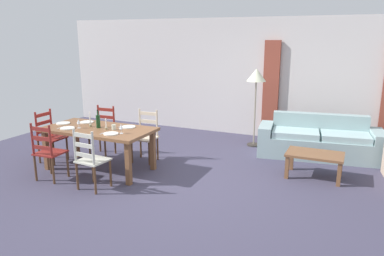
% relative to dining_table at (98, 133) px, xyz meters
% --- Properties ---
extents(ground_plane, '(9.60, 9.60, 0.02)m').
position_rel_dining_table_xyz_m(ground_plane, '(1.60, 0.13, -0.67)').
color(ground_plane, '#3F3C52').
extents(wall_far, '(9.60, 0.16, 2.70)m').
position_rel_dining_table_xyz_m(wall_far, '(1.60, 3.43, 0.69)').
color(wall_far, silver).
rests_on(wall_far, ground_plane).
extents(curtain_panel_left, '(0.35, 0.08, 2.20)m').
position_rel_dining_table_xyz_m(curtain_panel_left, '(2.23, 3.29, 0.44)').
color(curtain_panel_left, brown).
rests_on(curtain_panel_left, ground_plane).
extents(dining_table, '(1.90, 0.96, 0.75)m').
position_rel_dining_table_xyz_m(dining_table, '(0.00, 0.00, 0.00)').
color(dining_table, brown).
rests_on(dining_table, ground_plane).
extents(dining_chair_near_left, '(0.44, 0.42, 0.96)m').
position_rel_dining_table_xyz_m(dining_chair_near_left, '(-0.44, -0.74, -0.19)').
color(dining_chair_near_left, maroon).
rests_on(dining_chair_near_left, ground_plane).
extents(dining_chair_near_right, '(0.45, 0.43, 0.96)m').
position_rel_dining_table_xyz_m(dining_chair_near_right, '(0.43, -0.76, -0.19)').
color(dining_chair_near_right, beige).
rests_on(dining_chair_near_right, ground_plane).
extents(dining_chair_far_left, '(0.44, 0.42, 0.96)m').
position_rel_dining_table_xyz_m(dining_chair_far_left, '(-0.47, 0.74, -0.19)').
color(dining_chair_far_left, maroon).
rests_on(dining_chair_far_left, ground_plane).
extents(dining_chair_far_right, '(0.44, 0.42, 0.96)m').
position_rel_dining_table_xyz_m(dining_chair_far_right, '(0.48, 0.75, -0.19)').
color(dining_chair_far_right, beige).
rests_on(dining_chair_far_right, ground_plane).
extents(dining_chair_head_west, '(0.41, 0.43, 0.96)m').
position_rel_dining_table_xyz_m(dining_chair_head_west, '(-1.12, -0.01, -0.19)').
color(dining_chair_head_west, maroon).
rests_on(dining_chair_head_west, ground_plane).
extents(dinner_plate_near_left, '(0.24, 0.24, 0.02)m').
position_rel_dining_table_xyz_m(dinner_plate_near_left, '(-0.45, -0.25, 0.10)').
color(dinner_plate_near_left, white).
rests_on(dinner_plate_near_left, dining_table).
extents(fork_near_left, '(0.02, 0.17, 0.01)m').
position_rel_dining_table_xyz_m(fork_near_left, '(-0.60, -0.25, 0.09)').
color(fork_near_left, silver).
rests_on(fork_near_left, dining_table).
extents(dinner_plate_near_right, '(0.24, 0.24, 0.02)m').
position_rel_dining_table_xyz_m(dinner_plate_near_right, '(0.45, -0.25, 0.10)').
color(dinner_plate_near_right, white).
rests_on(dinner_plate_near_right, dining_table).
extents(fork_near_right, '(0.03, 0.17, 0.01)m').
position_rel_dining_table_xyz_m(fork_near_right, '(0.30, -0.25, 0.09)').
color(fork_near_right, silver).
rests_on(fork_near_right, dining_table).
extents(dinner_plate_far_left, '(0.24, 0.24, 0.02)m').
position_rel_dining_table_xyz_m(dinner_plate_far_left, '(-0.45, 0.25, 0.10)').
color(dinner_plate_far_left, white).
rests_on(dinner_plate_far_left, dining_table).
extents(fork_far_left, '(0.03, 0.17, 0.01)m').
position_rel_dining_table_xyz_m(fork_far_left, '(-0.60, 0.25, 0.09)').
color(fork_far_left, silver).
rests_on(fork_far_left, dining_table).
extents(dinner_plate_far_right, '(0.24, 0.24, 0.02)m').
position_rel_dining_table_xyz_m(dinner_plate_far_right, '(0.45, 0.25, 0.10)').
color(dinner_plate_far_right, white).
rests_on(dinner_plate_far_right, dining_table).
extents(fork_far_right, '(0.03, 0.17, 0.01)m').
position_rel_dining_table_xyz_m(fork_far_right, '(0.30, 0.25, 0.09)').
color(fork_far_right, silver).
rests_on(fork_far_right, dining_table).
extents(dinner_plate_head_west, '(0.24, 0.24, 0.02)m').
position_rel_dining_table_xyz_m(dinner_plate_head_west, '(-0.78, -0.00, 0.10)').
color(dinner_plate_head_west, white).
rests_on(dinner_plate_head_west, dining_table).
extents(fork_head_west, '(0.03, 0.17, 0.01)m').
position_rel_dining_table_xyz_m(fork_head_west, '(-0.93, -0.00, 0.09)').
color(fork_head_west, silver).
rests_on(fork_head_west, dining_table).
extents(wine_bottle, '(0.07, 0.07, 0.32)m').
position_rel_dining_table_xyz_m(wine_bottle, '(-0.01, 0.02, 0.20)').
color(wine_bottle, '#143819').
rests_on(wine_bottle, dining_table).
extents(wine_glass_near_left, '(0.06, 0.06, 0.16)m').
position_rel_dining_table_xyz_m(wine_glass_near_left, '(-0.30, -0.14, 0.20)').
color(wine_glass_near_left, white).
rests_on(wine_glass_near_left, dining_table).
extents(wine_glass_near_right, '(0.06, 0.06, 0.16)m').
position_rel_dining_table_xyz_m(wine_glass_near_right, '(0.58, -0.15, 0.20)').
color(wine_glass_near_right, white).
rests_on(wine_glass_near_right, dining_table).
extents(coffee_cup_primary, '(0.07, 0.07, 0.09)m').
position_rel_dining_table_xyz_m(coffee_cup_primary, '(0.32, 0.01, 0.13)').
color(coffee_cup_primary, beige).
rests_on(coffee_cup_primary, dining_table).
extents(candle_tall, '(0.05, 0.05, 0.27)m').
position_rel_dining_table_xyz_m(candle_tall, '(-0.18, 0.02, 0.16)').
color(candle_tall, '#998C66').
rests_on(candle_tall, dining_table).
extents(candle_short, '(0.05, 0.05, 0.20)m').
position_rel_dining_table_xyz_m(candle_short, '(0.20, -0.04, 0.14)').
color(candle_short, '#998C66').
rests_on(candle_short, dining_table).
extents(couch, '(2.37, 1.11, 0.80)m').
position_rel_dining_table_xyz_m(couch, '(3.42, 2.36, -0.37)').
color(couch, '#93AFB0').
rests_on(couch, ground_plane).
extents(coffee_table, '(0.90, 0.56, 0.42)m').
position_rel_dining_table_xyz_m(coffee_table, '(3.47, 1.14, -0.31)').
color(coffee_table, brown).
rests_on(coffee_table, ground_plane).
extents(standing_lamp, '(0.40, 0.40, 1.64)m').
position_rel_dining_table_xyz_m(standing_lamp, '(2.08, 2.54, 0.75)').
color(standing_lamp, '#332D28').
rests_on(standing_lamp, ground_plane).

